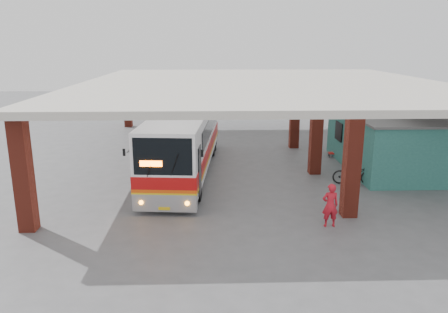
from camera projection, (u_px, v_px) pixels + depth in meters
name	position (u px, v px, depth m)	size (l,w,h in m)	color
ground	(266.00, 192.00, 20.71)	(90.00, 90.00, 0.00)	#515154
brick_columns	(281.00, 127.00, 25.03)	(20.10, 21.60, 4.35)	maroon
canopy_roof	(262.00, 84.00, 25.87)	(21.00, 23.00, 0.30)	beige
shop_building	(391.00, 140.00, 24.41)	(5.20, 8.20, 3.11)	#28655D
coach_bus	(185.00, 140.00, 23.33)	(3.71, 12.80, 3.68)	white
motorcycle	(354.00, 173.00, 21.75)	(0.73, 2.08, 1.09)	black
pedestrian	(330.00, 205.00, 16.64)	(0.63, 0.41, 1.73)	red
red_chair	(334.00, 151.00, 26.96)	(0.49, 0.49, 0.83)	red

